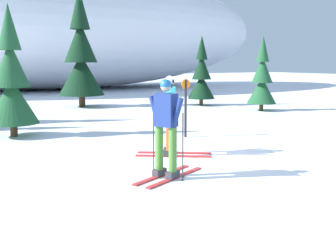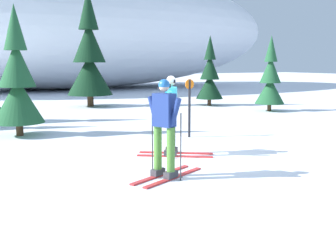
{
  "view_description": "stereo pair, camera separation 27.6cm",
  "coord_description": "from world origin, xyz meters",
  "px_view_note": "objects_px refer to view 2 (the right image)",
  "views": [
    {
      "loc": [
        -5.66,
        -7.1,
        2.12
      ],
      "look_at": [
        -1.5,
        0.07,
        0.95
      ],
      "focal_mm": 43.75,
      "sensor_mm": 36.0,
      "label": 1
    },
    {
      "loc": [
        -5.42,
        -7.23,
        2.12
      ],
      "look_at": [
        -1.5,
        0.07,
        0.95
      ],
      "focal_mm": 43.75,
      "sensor_mm": 36.0,
      "label": 2
    }
  ],
  "objects_px": {
    "pine_tree_far_right": "(270,80)",
    "pine_tree_right": "(210,76)",
    "skier_navy_jacket": "(164,127)",
    "pine_tree_center_right": "(89,58)",
    "pine_tree_center_left": "(17,81)",
    "trail_marker_post": "(189,105)",
    "skier_cyan_jacket": "(171,114)"
  },
  "relations": [
    {
      "from": "skier_navy_jacket",
      "to": "pine_tree_right",
      "type": "xyz_separation_m",
      "value": [
        7.93,
        10.31,
        0.48
      ]
    },
    {
      "from": "skier_navy_jacket",
      "to": "trail_marker_post",
      "type": "height_order",
      "value": "skier_navy_jacket"
    },
    {
      "from": "skier_navy_jacket",
      "to": "pine_tree_center_right",
      "type": "distance_m",
      "value": 13.04
    },
    {
      "from": "skier_cyan_jacket",
      "to": "skier_navy_jacket",
      "type": "xyz_separation_m",
      "value": [
        -1.01,
        -1.59,
        -0.01
      ]
    },
    {
      "from": "trail_marker_post",
      "to": "pine_tree_right",
      "type": "bearing_deg",
      "value": 52.33
    },
    {
      "from": "pine_tree_center_left",
      "to": "pine_tree_right",
      "type": "bearing_deg",
      "value": 24.61
    },
    {
      "from": "pine_tree_far_right",
      "to": "trail_marker_post",
      "type": "distance_m",
      "value": 7.42
    },
    {
      "from": "pine_tree_far_right",
      "to": "trail_marker_post",
      "type": "height_order",
      "value": "pine_tree_far_right"
    },
    {
      "from": "pine_tree_center_right",
      "to": "trail_marker_post",
      "type": "bearing_deg",
      "value": -90.31
    },
    {
      "from": "skier_navy_jacket",
      "to": "pine_tree_far_right",
      "type": "relative_size",
      "value": 0.56
    },
    {
      "from": "skier_cyan_jacket",
      "to": "pine_tree_right",
      "type": "distance_m",
      "value": 11.14
    },
    {
      "from": "pine_tree_right",
      "to": "pine_tree_center_right",
      "type": "bearing_deg",
      "value": 155.81
    },
    {
      "from": "skier_cyan_jacket",
      "to": "skier_navy_jacket",
      "type": "relative_size",
      "value": 1.0
    },
    {
      "from": "pine_tree_center_right",
      "to": "pine_tree_right",
      "type": "xyz_separation_m",
      "value": [
        5.32,
        -2.39,
        -0.91
      ]
    },
    {
      "from": "pine_tree_center_left",
      "to": "pine_tree_far_right",
      "type": "height_order",
      "value": "pine_tree_center_left"
    },
    {
      "from": "pine_tree_far_right",
      "to": "trail_marker_post",
      "type": "xyz_separation_m",
      "value": [
        -6.38,
        -3.76,
        -0.44
      ]
    },
    {
      "from": "pine_tree_center_left",
      "to": "pine_tree_far_right",
      "type": "relative_size",
      "value": 1.15
    },
    {
      "from": "pine_tree_center_right",
      "to": "pine_tree_center_left",
      "type": "bearing_deg",
      "value": -122.25
    },
    {
      "from": "skier_cyan_jacket",
      "to": "pine_tree_right",
      "type": "relative_size",
      "value": 0.53
    },
    {
      "from": "skier_navy_jacket",
      "to": "pine_tree_far_right",
      "type": "distance_m",
      "value": 11.43
    },
    {
      "from": "pine_tree_right",
      "to": "trail_marker_post",
      "type": "height_order",
      "value": "pine_tree_right"
    },
    {
      "from": "skier_cyan_jacket",
      "to": "skier_navy_jacket",
      "type": "distance_m",
      "value": 1.89
    },
    {
      "from": "pine_tree_far_right",
      "to": "skier_cyan_jacket",
      "type": "bearing_deg",
      "value": -145.12
    },
    {
      "from": "pine_tree_center_right",
      "to": "trail_marker_post",
      "type": "xyz_separation_m",
      "value": [
        -0.05,
        -9.34,
        -1.42
      ]
    },
    {
      "from": "skier_cyan_jacket",
      "to": "trail_marker_post",
      "type": "height_order",
      "value": "skier_cyan_jacket"
    },
    {
      "from": "pine_tree_center_right",
      "to": "pine_tree_right",
      "type": "bearing_deg",
      "value": -24.19
    },
    {
      "from": "pine_tree_right",
      "to": "trail_marker_post",
      "type": "relative_size",
      "value": 2.08
    },
    {
      "from": "skier_cyan_jacket",
      "to": "pine_tree_right",
      "type": "xyz_separation_m",
      "value": [
        6.92,
        8.72,
        0.47
      ]
    },
    {
      "from": "pine_tree_center_right",
      "to": "pine_tree_far_right",
      "type": "relative_size",
      "value": 1.71
    },
    {
      "from": "skier_navy_jacket",
      "to": "pine_tree_right",
      "type": "distance_m",
      "value": 13.01
    },
    {
      "from": "pine_tree_center_left",
      "to": "pine_tree_right",
      "type": "relative_size",
      "value": 1.1
    },
    {
      "from": "pine_tree_far_right",
      "to": "pine_tree_right",
      "type": "bearing_deg",
      "value": 107.54
    }
  ]
}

